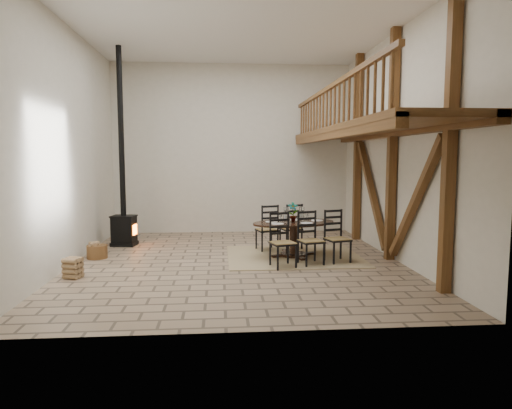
{
  "coord_description": "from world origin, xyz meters",
  "views": [
    {
      "loc": [
        -0.37,
        -9.72,
        2.27
      ],
      "look_at": [
        0.44,
        0.4,
        1.21
      ],
      "focal_mm": 32.0,
      "sensor_mm": 36.0,
      "label": 1
    }
  ],
  "objects": [
    {
      "name": "dining_table",
      "position": [
        1.33,
        0.31,
        0.43
      ],
      "size": [
        2.23,
        2.46,
        1.25
      ],
      "rotation": [
        0.0,
        0.0,
        0.27
      ],
      "color": "black",
      "rests_on": "ground"
    },
    {
      "name": "wood_stove",
      "position": [
        -2.83,
        2.07,
        1.14
      ],
      "size": [
        0.67,
        0.56,
        5.0
      ],
      "rotation": [
        0.0,
        0.0,
        -0.17
      ],
      "color": "black",
      "rests_on": "ground"
    },
    {
      "name": "ground",
      "position": [
        0.0,
        0.0,
        0.0
      ],
      "size": [
        8.0,
        8.0,
        0.0
      ],
      "primitive_type": "plane",
      "color": "#9B8167",
      "rests_on": "ground"
    },
    {
      "name": "log_stack",
      "position": [
        -3.13,
        -1.1,
        0.2
      ],
      "size": [
        0.37,
        0.37,
        0.39
      ],
      "rotation": [
        0.0,
        0.0,
        -0.33
      ],
      "color": "#A1775A",
      "rests_on": "ground"
    },
    {
      "name": "log_basket",
      "position": [
        -3.13,
        0.6,
        0.16
      ],
      "size": [
        0.45,
        0.45,
        0.37
      ],
      "rotation": [
        0.0,
        0.0,
        0.33
      ],
      "color": "brown",
      "rests_on": "ground"
    },
    {
      "name": "rug",
      "position": [
        1.3,
        0.42,
        0.01
      ],
      "size": [
        3.0,
        2.5,
        0.02
      ],
      "primitive_type": "cube",
      "color": "tan",
      "rests_on": "ground"
    },
    {
      "name": "room_shell",
      "position": [
        1.19,
        0.0,
        3.01
      ],
      "size": [
        7.02,
        8.02,
        5.01
      ],
      "color": "beige",
      "rests_on": "ground"
    }
  ]
}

